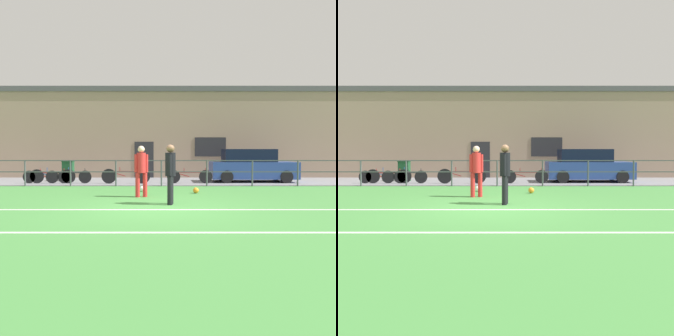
# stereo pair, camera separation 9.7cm
# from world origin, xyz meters

# --- Properties ---
(ground) EXTENTS (60.00, 44.00, 0.04)m
(ground) POSITION_xyz_m (0.00, 0.00, -0.02)
(ground) COLOR #42843D
(field_line_touchline) EXTENTS (36.00, 0.11, 0.00)m
(field_line_touchline) POSITION_xyz_m (0.00, -0.34, 0.00)
(field_line_touchline) COLOR white
(field_line_touchline) RESTS_ON ground
(field_line_hash) EXTENTS (36.00, 0.11, 0.00)m
(field_line_hash) POSITION_xyz_m (0.00, -2.95, 0.00)
(field_line_hash) COLOR white
(field_line_hash) RESTS_ON ground
(pavement_strip) EXTENTS (48.00, 5.00, 0.02)m
(pavement_strip) POSITION_xyz_m (0.00, 8.50, 0.01)
(pavement_strip) COLOR slate
(pavement_strip) RESTS_ON ground
(perimeter_fence) EXTENTS (36.07, 0.07, 1.15)m
(perimeter_fence) POSITION_xyz_m (0.00, 6.00, 0.75)
(perimeter_fence) COLOR #474C51
(perimeter_fence) RESTS_ON ground
(clubhouse_facade) EXTENTS (28.00, 2.56, 5.31)m
(clubhouse_facade) POSITION_xyz_m (0.00, 12.20, 2.66)
(clubhouse_facade) COLOR gray
(clubhouse_facade) RESTS_ON ground
(player_goalkeeper) EXTENTS (0.30, 0.47, 1.71)m
(player_goalkeeper) POSITION_xyz_m (0.36, 0.62, 0.97)
(player_goalkeeper) COLOR black
(player_goalkeeper) RESTS_ON ground
(player_striker) EXTENTS (0.45, 0.30, 1.71)m
(player_striker) POSITION_xyz_m (-0.60, 2.26, 0.97)
(player_striker) COLOR red
(player_striker) RESTS_ON ground
(soccer_ball_match) EXTENTS (0.21, 0.21, 0.21)m
(soccer_ball_match) POSITION_xyz_m (-0.68, 3.84, 0.11)
(soccer_ball_match) COLOR white
(soccer_ball_match) RESTS_ON ground
(soccer_ball_spare) EXTENTS (0.21, 0.21, 0.21)m
(soccer_ball_spare) POSITION_xyz_m (1.31, 3.34, 0.11)
(soccer_ball_spare) COLOR orange
(soccer_ball_spare) RESTS_ON ground
(parked_car_red) EXTENTS (4.19, 1.92, 1.63)m
(parked_car_red) POSITION_xyz_m (4.47, 8.17, 0.79)
(parked_car_red) COLOR #28428E
(parked_car_red) RESTS_ON pavement_strip
(bicycle_parked_0) EXTENTS (2.16, 0.04, 0.76)m
(bicycle_parked_0) POSITION_xyz_m (-5.18, 7.20, 0.37)
(bicycle_parked_0) COLOR black
(bicycle_parked_0) RESTS_ON pavement_strip
(bicycle_parked_1) EXTENTS (2.17, 0.04, 0.71)m
(bicycle_parked_1) POSITION_xyz_m (-4.43, 7.20, 0.34)
(bicycle_parked_1) COLOR black
(bicycle_parked_1) RESTS_ON pavement_strip
(bicycle_parked_2) EXTENTS (2.16, 0.04, 0.73)m
(bicycle_parked_2) POSITION_xyz_m (1.31, 7.20, 0.35)
(bicycle_parked_2) COLOR black
(bicycle_parked_2) RESTS_ON pavement_strip
(bicycle_parked_3) EXTENTS (2.26, 0.04, 0.71)m
(bicycle_parked_3) POSITION_xyz_m (-5.48, 7.20, 0.34)
(bicycle_parked_3) COLOR black
(bicycle_parked_3) RESTS_ON pavement_strip
(bicycle_parked_4) EXTENTS (2.29, 0.04, 0.78)m
(bicycle_parked_4) POSITION_xyz_m (-1.70, 7.08, 0.38)
(bicycle_parked_4) COLOR black
(bicycle_parked_4) RESTS_ON pavement_strip
(trash_bin_0) EXTENTS (0.56, 0.47, 1.06)m
(trash_bin_0) POSITION_xyz_m (-4.82, 8.54, 0.56)
(trash_bin_0) COLOR #194C28
(trash_bin_0) RESTS_ON pavement_strip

